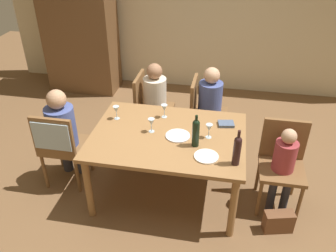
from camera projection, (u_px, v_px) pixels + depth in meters
ground_plane at (168, 190)px, 3.87m from camera, size 10.00×10.00×0.00m
rear_room_partition at (201, 6)px, 5.44m from camera, size 6.40×0.12×2.70m
armoire_cabinet at (79, 24)px, 5.50m from camera, size 1.18×0.62×2.18m
dining_table at (168, 141)px, 3.52m from camera, size 1.53×1.13×0.74m
chair_far_right at (202, 109)px, 4.33m from camera, size 0.44×0.44×0.92m
chair_far_left at (148, 104)px, 4.43m from camera, size 0.44×0.44×0.92m
chair_left_end at (58, 142)px, 3.63m from camera, size 0.44×0.46×0.92m
chair_right_end at (282, 159)px, 3.48m from camera, size 0.44×0.44×0.92m
person_woman_host at (212, 103)px, 4.25m from camera, size 0.33×0.29×1.09m
person_man_bearded at (157, 98)px, 4.36m from camera, size 0.33×0.29×1.09m
person_man_guest at (63, 129)px, 3.72m from camera, size 0.30×0.35×1.13m
person_child_small at (284, 164)px, 3.37m from camera, size 0.22×0.25×0.94m
wine_bottle_tall_green at (237, 150)px, 3.00m from camera, size 0.07×0.07×0.35m
wine_bottle_dark_red at (196, 132)px, 3.23m from camera, size 0.07×0.07×0.33m
wine_glass_near_left at (164, 108)px, 3.70m from camera, size 0.07×0.07×0.15m
wine_glass_centre at (151, 123)px, 3.46m from camera, size 0.07×0.07×0.15m
wine_glass_near_right at (209, 128)px, 3.37m from camera, size 0.07×0.07×0.15m
wine_glass_far at (116, 110)px, 3.67m from camera, size 0.07×0.07×0.15m
dinner_plate_host at (178, 136)px, 3.44m from camera, size 0.24×0.24×0.01m
dinner_plate_guest_left at (206, 156)px, 3.16m from camera, size 0.22×0.22×0.01m
folded_napkin at (226, 124)px, 3.61m from camera, size 0.18×0.15×0.03m
handbag at (278, 222)px, 3.34m from camera, size 0.30×0.19×0.22m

